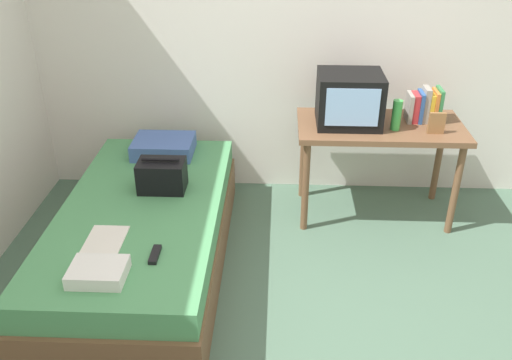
{
  "coord_description": "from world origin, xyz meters",
  "views": [
    {
      "loc": [
        -0.1,
        -2.06,
        2.22
      ],
      "look_at": [
        -0.23,
        0.96,
        0.57
      ],
      "focal_mm": 38.38,
      "sensor_mm": 36.0,
      "label": 1
    }
  ],
  "objects": [
    {
      "name": "tv",
      "position": [
        0.39,
        1.54,
        0.91
      ],
      "size": [
        0.44,
        0.39,
        0.36
      ],
      "color": "black",
      "rests_on": "desk"
    },
    {
      "name": "magazine",
      "position": [
        -1.05,
        0.41,
        0.47
      ],
      "size": [
        0.21,
        0.29,
        0.01
      ],
      "primitive_type": "cube",
      "color": "white",
      "rests_on": "bed"
    },
    {
      "name": "water_bottle",
      "position": [
        0.71,
        1.44,
        0.83
      ],
      "size": [
        0.06,
        0.06,
        0.21
      ],
      "primitive_type": "cylinder",
      "color": "green",
      "rests_on": "desk"
    },
    {
      "name": "handbag",
      "position": [
        -0.84,
        1.01,
        0.57
      ],
      "size": [
        0.3,
        0.2,
        0.22
      ],
      "color": "black",
      "rests_on": "bed"
    },
    {
      "name": "folded_towel",
      "position": [
        -0.98,
        0.09,
        0.5
      ],
      "size": [
        0.28,
        0.22,
        0.07
      ],
      "primitive_type": "cube",
      "color": "white",
      "rests_on": "bed"
    },
    {
      "name": "picture_frame",
      "position": [
        0.97,
        1.39,
        0.8
      ],
      "size": [
        0.11,
        0.02,
        0.15
      ],
      "primitive_type": "cube",
      "color": "olive",
      "rests_on": "desk"
    },
    {
      "name": "remote_dark",
      "position": [
        -0.74,
        0.28,
        0.48
      ],
      "size": [
        0.04,
        0.16,
        0.02
      ],
      "primitive_type": "cube",
      "color": "black",
      "rests_on": "bed"
    },
    {
      "name": "book_row",
      "position": [
        0.93,
        1.61,
        0.84
      ],
      "size": [
        0.23,
        0.17,
        0.24
      ],
      "color": "gray",
      "rests_on": "desk"
    },
    {
      "name": "wall_back",
      "position": [
        0.0,
        2.0,
        1.3
      ],
      "size": [
        5.2,
        0.1,
        2.6
      ],
      "primitive_type": "cube",
      "color": "silver",
      "rests_on": "ground"
    },
    {
      "name": "pillow",
      "position": [
        -0.93,
        1.54,
        0.52
      ],
      "size": [
        0.43,
        0.34,
        0.11
      ],
      "primitive_type": "cube",
      "color": "#4766AD",
      "rests_on": "bed"
    },
    {
      "name": "desk",
      "position": [
        0.62,
        1.53,
        0.64
      ],
      "size": [
        1.16,
        0.6,
        0.73
      ],
      "color": "brown",
      "rests_on": "ground"
    },
    {
      "name": "bed",
      "position": [
        -0.94,
        0.81,
        0.23
      ],
      "size": [
        1.0,
        2.0,
        0.47
      ],
      "color": "brown",
      "rests_on": "ground"
    }
  ]
}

